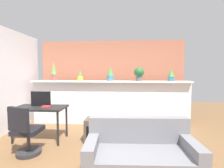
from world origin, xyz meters
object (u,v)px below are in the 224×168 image
at_px(potted_plant_0, 54,71).
at_px(side_cube_shelf, 95,130).
at_px(potted_plant_2, 110,74).
at_px(tv_monitor, 41,99).
at_px(book_on_desk, 46,107).
at_px(couch, 140,157).
at_px(potted_plant_4, 171,75).
at_px(potted_plant_1, 80,76).
at_px(office_chair, 26,134).
at_px(potted_plant_3, 139,73).
at_px(desk, 40,111).

bearing_deg(potted_plant_0, side_cube_shelf, -39.85).
xyz_separation_m(potted_plant_2, tv_monitor, (-1.46, -1.16, -0.54)).
xyz_separation_m(book_on_desk, couch, (1.92, -1.05, -0.49)).
distance_m(potted_plant_4, book_on_desk, 3.26).
bearing_deg(side_cube_shelf, potted_plant_1, 118.64).
bearing_deg(side_cube_shelf, tv_monitor, 178.18).
bearing_deg(potted_plant_2, office_chair, -125.32).
height_order(potted_plant_3, office_chair, potted_plant_3).
relative_size(office_chair, book_on_desk, 4.97).
relative_size(tv_monitor, office_chair, 0.49).
height_order(desk, book_on_desk, book_on_desk).
bearing_deg(side_cube_shelf, desk, -178.05).
relative_size(potted_plant_1, desk, 0.27).
distance_m(potted_plant_0, potted_plant_3, 2.46).
relative_size(potted_plant_1, couch, 0.18).
xyz_separation_m(potted_plant_3, tv_monitor, (-2.27, -1.11, -0.57)).
relative_size(book_on_desk, couch, 0.11).
height_order(side_cube_shelf, couch, couch).
bearing_deg(desk, tv_monitor, 103.42).
distance_m(potted_plant_1, office_chair, 2.20).
bearing_deg(desk, potted_plant_0, 99.99).
bearing_deg(tv_monitor, potted_plant_1, 62.50).
distance_m(potted_plant_0, side_cube_shelf, 2.26).
bearing_deg(office_chair, potted_plant_1, 75.63).
height_order(potted_plant_1, potted_plant_3, potted_plant_3).
distance_m(potted_plant_4, tv_monitor, 3.36).
bearing_deg(potted_plant_2, side_cube_shelf, -101.18).
xyz_separation_m(tv_monitor, couch, (2.12, -1.19, -0.63)).
height_order(potted_plant_1, side_cube_shelf, potted_plant_1).
xyz_separation_m(potted_plant_0, couch, (2.31, -2.34, -1.25)).
height_order(potted_plant_0, desk, potted_plant_0).
bearing_deg(potted_plant_1, potted_plant_0, 178.54).
distance_m(book_on_desk, couch, 2.24).
bearing_deg(office_chair, book_on_desk, 81.70).
height_order(potted_plant_2, potted_plant_4, potted_plant_2).
distance_m(potted_plant_0, couch, 3.52).
distance_m(desk, side_cube_shelf, 1.28).
xyz_separation_m(desk, couch, (2.10, -1.11, -0.38)).
height_order(potted_plant_2, desk, potted_plant_2).
height_order(desk, tv_monitor, tv_monitor).
height_order(office_chair, couch, office_chair).
distance_m(potted_plant_2, tv_monitor, 1.94).
xyz_separation_m(potted_plant_1, desk, (-0.57, -1.21, -0.74)).
relative_size(desk, tv_monitor, 2.48).
bearing_deg(book_on_desk, potted_plant_1, 72.76).
bearing_deg(office_chair, couch, -11.90).
bearing_deg(desk, potted_plant_1, 64.81).
relative_size(potted_plant_0, side_cube_shelf, 1.10).
xyz_separation_m(potted_plant_3, side_cube_shelf, (-1.04, -1.15, -1.23)).
relative_size(potted_plant_4, office_chair, 0.34).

